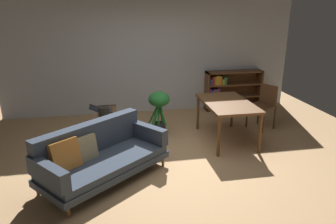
# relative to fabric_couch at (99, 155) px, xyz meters

# --- Properties ---
(ground_plane) EXTENTS (8.16, 8.16, 0.00)m
(ground_plane) POSITION_rel_fabric_couch_xyz_m (1.20, 0.36, -0.37)
(ground_plane) COLOR tan
(back_wall_panel) EXTENTS (6.80, 0.10, 2.70)m
(back_wall_panel) POSITION_rel_fabric_couch_xyz_m (1.20, 3.06, 0.98)
(back_wall_panel) COLOR silver
(back_wall_panel) RESTS_ON ground_plane
(fabric_couch) EXTENTS (2.01, 1.85, 0.80)m
(fabric_couch) POSITION_rel_fabric_couch_xyz_m (0.00, 0.00, 0.00)
(fabric_couch) COLOR olive
(fabric_couch) RESTS_ON ground_plane
(media_console) EXTENTS (0.37, 1.07, 0.50)m
(media_console) POSITION_rel_fabric_couch_xyz_m (0.14, 1.50, -0.12)
(media_console) COLOR brown
(media_console) RESTS_ON ground_plane
(open_laptop) EXTENTS (0.44, 0.34, 0.10)m
(open_laptop) POSITION_rel_fabric_couch_xyz_m (0.05, 1.68, 0.16)
(open_laptop) COLOR #333338
(open_laptop) RESTS_ON media_console
(desk_speaker) EXTENTS (0.18, 0.18, 0.21)m
(desk_speaker) POSITION_rel_fabric_couch_xyz_m (0.09, 1.21, 0.24)
(desk_speaker) COLOR #2D2823
(desk_speaker) RESTS_ON media_console
(potted_floor_plant) EXTENTS (0.41, 0.42, 0.88)m
(potted_floor_plant) POSITION_rel_fabric_couch_xyz_m (1.14, 1.48, 0.21)
(potted_floor_plant) COLOR #333338
(potted_floor_plant) RESTS_ON ground_plane
(dining_table) EXTENTS (0.84, 1.39, 0.76)m
(dining_table) POSITION_rel_fabric_couch_xyz_m (2.34, 0.99, 0.31)
(dining_table) COLOR brown
(dining_table) RESTS_ON ground_plane
(dining_chair_near) EXTENTS (0.57, 0.58, 0.90)m
(dining_chair_near) POSITION_rel_fabric_couch_xyz_m (3.34, 1.48, 0.15)
(dining_chair_near) COLOR #56351E
(dining_chair_near) RESTS_ON ground_plane
(bookshelf) EXTENTS (1.39, 0.32, 0.94)m
(bookshelf) POSITION_rel_fabric_couch_xyz_m (3.10, 2.87, 0.10)
(bookshelf) COLOR brown
(bookshelf) RESTS_ON ground_plane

